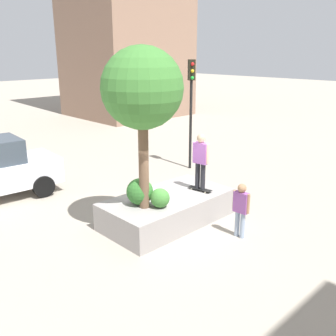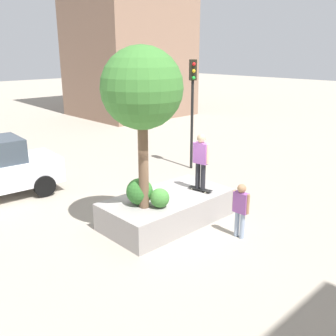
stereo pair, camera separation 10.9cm
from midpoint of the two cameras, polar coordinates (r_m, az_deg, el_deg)
name	(u,v)px [view 2 (the right image)]	position (r m, az deg, el deg)	size (l,w,h in m)	color
ground_plane	(169,221)	(11.91, 0.35, -8.01)	(120.00, 120.00, 0.00)	#9E9384
planter_ledge	(168,209)	(11.76, 0.27, -6.13)	(4.04, 2.11, 0.83)	gray
plaza_tree	(142,90)	(10.02, -3.64, 11.70)	(2.17, 2.17, 4.41)	brown
boxwood_shrub	(140,192)	(10.90, -4.01, -3.55)	(0.77, 0.77, 0.77)	#2D6628
hedge_clump	(160,198)	(10.71, -0.96, -4.53)	(0.56, 0.56, 0.56)	#3D7A33
skateboard	(200,189)	(12.06, 5.10, -3.18)	(0.33, 0.82, 0.07)	black
skateboarder	(201,158)	(11.74, 5.24, 1.56)	(0.27, 0.59, 1.76)	black
traffic_light_corner	(192,96)	(16.49, 3.90, 10.72)	(0.37, 0.37, 4.73)	black
bystander_watching	(241,207)	(10.79, 11.16, -5.79)	(0.25, 0.54, 1.60)	#8C9EB7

